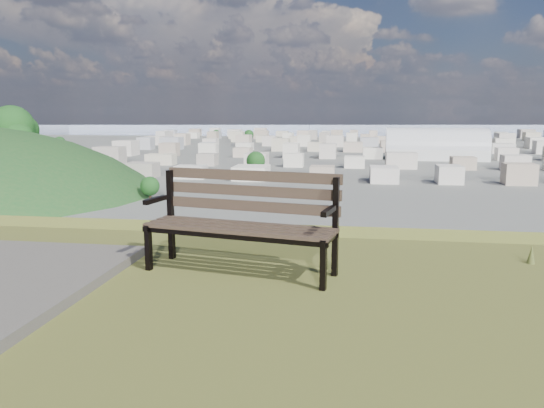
# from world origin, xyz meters

# --- Properties ---
(park_bench) EXTENTS (1.83, 0.89, 0.92)m
(park_bench) POSITION_xyz_m (-0.34, 2.56, 25.52)
(park_bench) COLOR #433226
(park_bench) RESTS_ON hilltop_mesa
(arena) EXTENTS (54.69, 25.13, 22.67)m
(arena) POSITION_xyz_m (45.95, 300.01, 5.34)
(arena) COLOR silver
(arena) RESTS_ON ground
(city_blocks) EXTENTS (395.00, 361.00, 7.00)m
(city_blocks) POSITION_xyz_m (0.00, 394.44, 3.50)
(city_blocks) COLOR beige
(city_blocks) RESTS_ON ground
(city_trees) EXTENTS (406.52, 387.20, 9.98)m
(city_trees) POSITION_xyz_m (-26.39, 319.00, 4.83)
(city_trees) COLOR #2F2517
(city_trees) RESTS_ON ground
(bay_water) EXTENTS (2400.00, 700.00, 0.12)m
(bay_water) POSITION_xyz_m (0.00, 900.00, 0.00)
(bay_water) COLOR #929FBA
(bay_water) RESTS_ON ground
(far_hills) EXTENTS (2050.00, 340.00, 60.00)m
(far_hills) POSITION_xyz_m (-60.92, 1402.93, 25.47)
(far_hills) COLOR #9CA8C2
(far_hills) RESTS_ON ground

